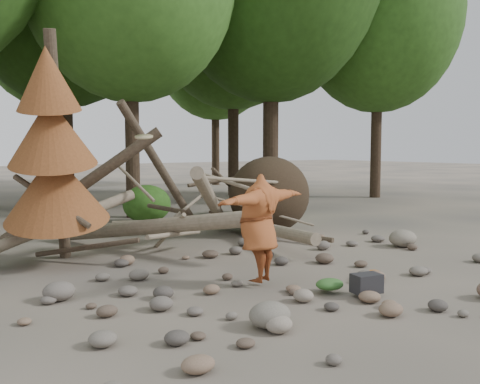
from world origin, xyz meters
TOP-DOWN VIEW (x-y plane):
  - ground at (0.00, 0.00)m, footprint 120.00×120.00m
  - deadfall_pile at (2.02, 4.24)m, footprint 8.55×5.24m
  - dead_conifer at (-3.12, 3.37)m, footprint 2.06×2.16m
  - bush_mid at (0.80, 7.80)m, footprint 1.40×1.40m
  - bush_right at (5.00, 7.00)m, footprint 2.00×2.00m
  - frisbee_thrower at (-0.83, 0.24)m, footprint 3.00×1.15m
  - backpack at (0.11, -1.17)m, footprint 0.47×0.36m
  - cloth_green at (-0.20, -0.71)m, footprint 0.46×0.38m
  - cloth_orange at (0.98, -0.54)m, footprint 0.31×0.26m
  - boulder_front_left at (-1.92, -1.42)m, footprint 0.54×0.48m
  - boulder_mid_right at (3.83, 1.07)m, footprint 0.64×0.58m
  - boulder_mid_left at (-3.69, 1.26)m, footprint 0.47×0.42m

SIDE VIEW (x-z plane):
  - ground at x=0.00m, z-range 0.00..0.00m
  - cloth_orange at x=0.98m, z-range 0.00..0.11m
  - cloth_green at x=-0.20m, z-range 0.00..0.17m
  - boulder_mid_left at x=-3.69m, z-range 0.00..0.28m
  - backpack at x=0.11m, z-range 0.00..0.28m
  - boulder_front_left at x=-1.92m, z-range 0.00..0.32m
  - boulder_mid_right at x=3.83m, z-range 0.00..0.38m
  - bush_mid at x=0.80m, z-range 0.00..1.12m
  - bush_right at x=5.00m, z-range 0.00..1.60m
  - frisbee_thrower at x=-0.83m, z-range -0.23..2.11m
  - deadfall_pile at x=2.02m, z-range -0.70..2.60m
  - dead_conifer at x=-3.12m, z-range -0.06..4.29m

